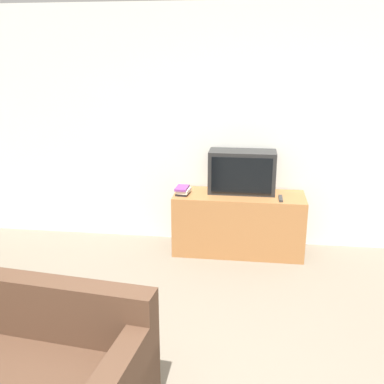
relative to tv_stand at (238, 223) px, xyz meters
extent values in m
cube|color=silver|center=(-0.21, 0.31, 0.98)|extent=(9.00, 0.06, 2.60)
cube|color=#9E6638|center=(0.00, 0.00, 0.00)|extent=(1.38, 0.52, 0.65)
cube|color=black|center=(0.02, 0.10, 0.55)|extent=(0.71, 0.32, 0.45)
cube|color=black|center=(0.02, -0.06, 0.55)|extent=(0.63, 0.01, 0.37)
cube|color=#4C3323|center=(-1.28, -2.30, 0.28)|extent=(1.79, 0.36, 0.37)
cube|color=black|center=(-0.60, -0.06, 0.34)|extent=(0.14, 0.21, 0.02)
cube|color=silver|center=(-0.59, -0.07, 0.37)|extent=(0.14, 0.21, 0.03)
cube|color=#7A3884|center=(-0.60, -0.08, 0.40)|extent=(0.14, 0.22, 0.02)
cube|color=#2D2D2D|center=(0.43, -0.12, 0.34)|extent=(0.04, 0.19, 0.02)
camera|label=1|loc=(0.11, -4.58, 1.74)|focal=42.00mm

